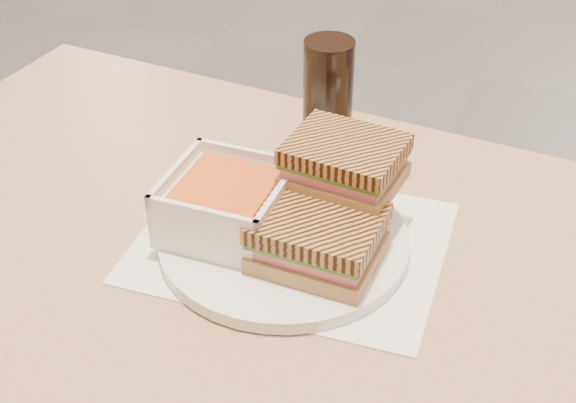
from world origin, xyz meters
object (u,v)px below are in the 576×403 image
(main_table, at_px, (295,337))
(soup_bowl, at_px, (227,206))
(panini_lower, at_px, (318,238))
(plate, at_px, (284,241))
(cola_glass, at_px, (328,91))

(main_table, xyz_separation_m, soup_bowl, (-0.09, 0.02, 0.16))
(panini_lower, bearing_deg, main_table, 173.05)
(soup_bowl, relative_size, panini_lower, 0.97)
(plate, relative_size, soup_bowl, 2.14)
(main_table, bearing_deg, soup_bowl, 169.27)
(panini_lower, distance_m, cola_glass, 0.28)
(soup_bowl, height_order, cola_glass, cola_glass)
(plate, bearing_deg, panini_lower, -29.23)
(main_table, height_order, panini_lower, panini_lower)
(soup_bowl, xyz_separation_m, cola_glass, (0.04, 0.25, 0.02))
(plate, height_order, cola_glass, cola_glass)
(plate, xyz_separation_m, cola_glass, (-0.03, 0.25, 0.06))
(soup_bowl, bearing_deg, panini_lower, -9.87)
(plate, distance_m, panini_lower, 0.07)
(plate, relative_size, panini_lower, 2.08)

